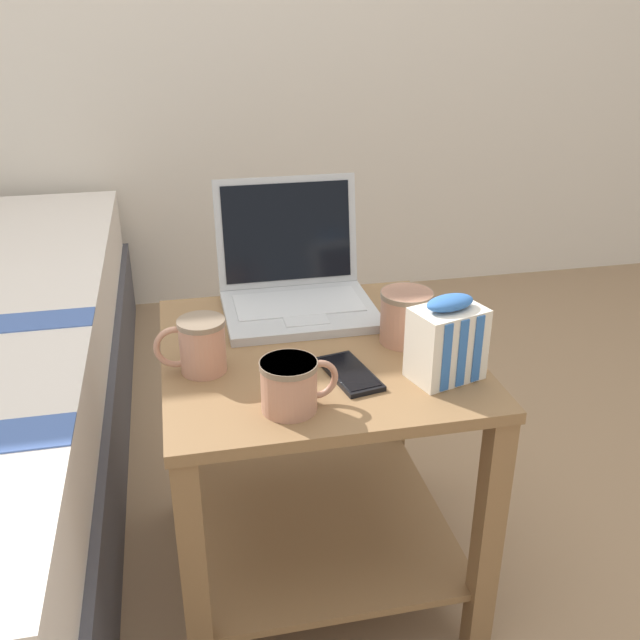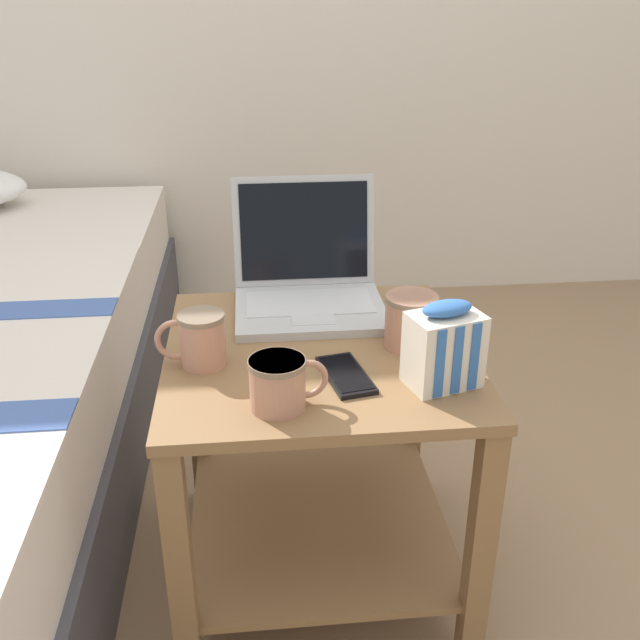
{
  "view_description": "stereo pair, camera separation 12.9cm",
  "coord_description": "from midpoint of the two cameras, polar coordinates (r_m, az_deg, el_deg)",
  "views": [
    {
      "loc": [
        -0.25,
        -1.19,
        1.17
      ],
      "look_at": [
        0.0,
        -0.04,
        0.63
      ],
      "focal_mm": 40.0,
      "sensor_mm": 36.0,
      "label": 1
    },
    {
      "loc": [
        -0.12,
        -1.21,
        1.17
      ],
      "look_at": [
        0.0,
        -0.04,
        0.63
      ],
      "focal_mm": 40.0,
      "sensor_mm": 36.0,
      "label": 2
    }
  ],
  "objects": [
    {
      "name": "mug_front_right",
      "position": [
        1.29,
        -12.41,
        -1.89
      ],
      "size": [
        0.13,
        0.08,
        0.1
      ],
      "color": "tan",
      "rests_on": "bedside_table"
    },
    {
      "name": "laptop",
      "position": [
        1.53,
        -4.51,
        2.84
      ],
      "size": [
        0.31,
        0.3,
        0.26
      ],
      "color": "#B7BABC",
      "rests_on": "bedside_table"
    },
    {
      "name": "mug_mid_center",
      "position": [
        1.37,
        4.37,
        0.38
      ],
      "size": [
        0.14,
        0.1,
        0.1
      ],
      "color": "tan",
      "rests_on": "bedside_table"
    },
    {
      "name": "bedside_table",
      "position": [
        1.46,
        -2.92,
        -9.22
      ],
      "size": [
        0.58,
        0.59,
        0.55
      ],
      "color": "olive",
      "rests_on": "ground_plane"
    },
    {
      "name": "snack_bag",
      "position": [
        1.24,
        7.22,
        -1.73
      ],
      "size": [
        0.14,
        0.11,
        0.16
      ],
      "color": "silver",
      "rests_on": "bedside_table"
    },
    {
      "name": "ground_plane",
      "position": [
        1.69,
        -2.65,
        -19.27
      ],
      "size": [
        8.0,
        8.0,
        0.0
      ],
      "primitive_type": "plane",
      "color": "#937556"
    },
    {
      "name": "mug_front_left",
      "position": [
        1.15,
        -5.58,
        -5.1
      ],
      "size": [
        0.13,
        0.09,
        0.09
      ],
      "color": "tan",
      "rests_on": "bedside_table"
    },
    {
      "name": "cell_phone",
      "position": [
        1.26,
        -0.52,
        -4.36
      ],
      "size": [
        0.1,
        0.16,
        0.01
      ],
      "color": "black",
      "rests_on": "bedside_table"
    }
  ]
}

